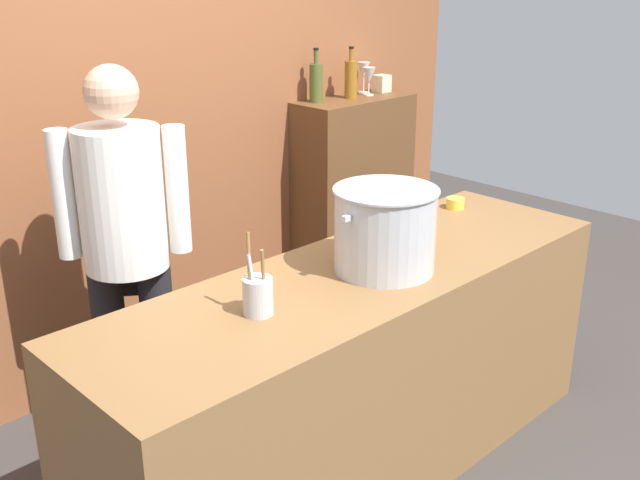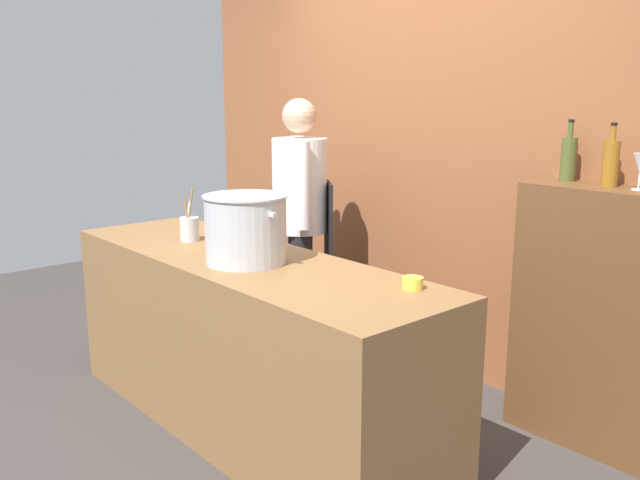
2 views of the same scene
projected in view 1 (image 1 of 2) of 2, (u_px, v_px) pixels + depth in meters
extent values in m
plane|color=#383330|center=(356.00, 466.00, 3.17)|extent=(8.00, 8.00, 0.00)
cube|color=brown|center=(149.00, 75.00, 3.58)|extent=(4.40, 0.10, 3.00)
cube|color=brown|center=(357.00, 374.00, 3.01)|extent=(2.35, 0.70, 0.90)
cube|color=brown|center=(353.00, 202.00, 4.55)|extent=(0.76, 0.32, 1.27)
cylinder|color=black|center=(161.00, 354.00, 3.22)|extent=(0.14, 0.14, 0.84)
cylinder|color=black|center=(113.00, 358.00, 3.19)|extent=(0.14, 0.14, 0.84)
cylinder|color=white|center=(122.00, 199.00, 2.96)|extent=(0.34, 0.34, 0.58)
cube|color=black|center=(131.00, 240.00, 3.21)|extent=(0.26, 0.19, 0.52)
cylinder|color=white|center=(177.00, 190.00, 2.98)|extent=(0.09, 0.09, 0.52)
cylinder|color=white|center=(63.00, 195.00, 2.91)|extent=(0.09, 0.09, 0.52)
sphere|color=tan|center=(111.00, 92.00, 2.81)|extent=(0.21, 0.21, 0.21)
cylinder|color=#B7BABF|center=(385.00, 231.00, 2.82)|extent=(0.39, 0.39, 0.32)
cylinder|color=#B7BABF|center=(386.00, 190.00, 2.76)|extent=(0.40, 0.40, 0.01)
cube|color=#B7BABF|center=(347.00, 218.00, 2.65)|extent=(0.04, 0.02, 0.02)
cube|color=#B7BABF|center=(421.00, 194.00, 2.92)|extent=(0.04, 0.02, 0.02)
cylinder|color=#B7BABF|center=(258.00, 296.00, 2.49)|extent=(0.10, 0.10, 0.13)
cylinder|color=olive|center=(264.00, 279.00, 2.47)|extent=(0.03, 0.03, 0.22)
cylinder|color=#B7BABF|center=(253.00, 283.00, 2.46)|extent=(0.01, 0.05, 0.20)
cylinder|color=olive|center=(249.00, 272.00, 2.46)|extent=(0.04, 0.05, 0.27)
cylinder|color=yellow|center=(455.00, 203.00, 3.58)|extent=(0.09, 0.09, 0.05)
cylinder|color=#475123|center=(316.00, 83.00, 4.17)|extent=(0.07, 0.07, 0.21)
cylinder|color=#475123|center=(316.00, 57.00, 4.12)|extent=(0.03, 0.03, 0.07)
cylinder|color=black|center=(316.00, 49.00, 4.10)|extent=(0.03, 0.03, 0.01)
cylinder|color=#8C5919|center=(351.00, 80.00, 4.29)|extent=(0.07, 0.07, 0.21)
cylinder|color=#8C5919|center=(351.00, 55.00, 4.24)|extent=(0.03, 0.03, 0.07)
cylinder|color=black|center=(351.00, 48.00, 4.22)|extent=(0.03, 0.03, 0.01)
cylinder|color=silver|center=(369.00, 95.00, 4.41)|extent=(0.06, 0.06, 0.01)
cylinder|color=silver|center=(369.00, 89.00, 4.40)|extent=(0.01, 0.01, 0.07)
cone|color=silver|center=(369.00, 75.00, 4.37)|extent=(0.08, 0.08, 0.09)
cylinder|color=silver|center=(363.00, 92.00, 4.50)|extent=(0.06, 0.06, 0.01)
cylinder|color=silver|center=(363.00, 85.00, 4.48)|extent=(0.01, 0.01, 0.08)
cone|color=silver|center=(364.00, 70.00, 4.45)|extent=(0.07, 0.07, 0.09)
cube|color=beige|center=(382.00, 83.00, 4.52)|extent=(0.09, 0.09, 0.10)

